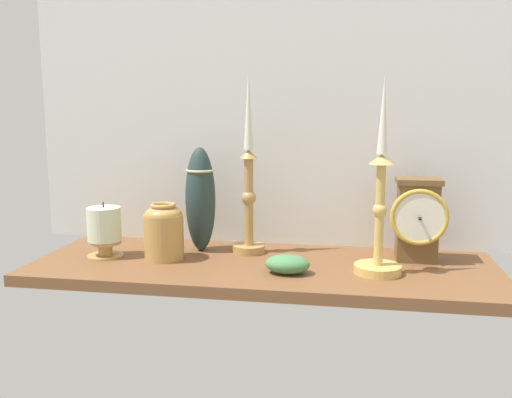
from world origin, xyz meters
TOP-DOWN VIEW (x-y plane):
  - ground_plane at (0.00, 0.00)cm, footprint 100.00×36.00cm
  - back_wall at (0.00, 18.50)cm, footprint 120.00×2.00cm
  - mantel_clock at (32.95, 7.20)cm, footprint 12.28×9.78cm
  - candlestick_tall_left at (24.24, -3.78)cm, footprint 9.60×9.60cm
  - candlestick_tall_center at (-4.60, 8.02)cm, footprint 7.63×7.63cm
  - brass_vase_jar at (-22.12, -0.78)cm, footprint 8.73×8.73cm
  - pillar_candle_front at (-35.98, -1.13)cm, footprint 8.05×8.05cm
  - tall_ceramic_vase at (-16.03, 7.82)cm, footprint 7.00×7.00cm
  - ivy_sprig at (6.15, -6.86)cm, footprint 9.16×6.41cm

SIDE VIEW (x-z plane):
  - ground_plane at x=0.00cm, z-range -2.40..0.00cm
  - ivy_sprig at x=6.15cm, z-range 0.00..3.83cm
  - pillar_candle_front at x=-35.98cm, z-range -0.03..12.46cm
  - brass_vase_jar at x=-22.12cm, z-range 0.26..12.82cm
  - mantel_clock at x=32.95cm, z-range 0.32..18.56cm
  - candlestick_tall_left at x=24.24cm, z-range -7.56..32.16cm
  - tall_ceramic_vase at x=-16.03cm, z-range 0.14..24.52cm
  - candlestick_tall_center at x=-4.60cm, z-range -6.29..35.85cm
  - back_wall at x=0.00cm, z-range 0.00..65.00cm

